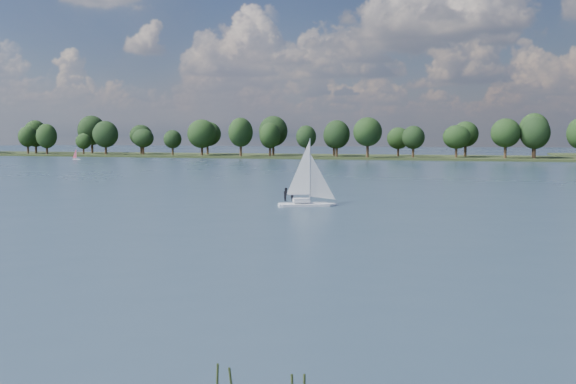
% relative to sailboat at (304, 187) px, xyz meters
% --- Properties ---
extents(ground, '(700.00, 700.00, 0.00)m').
position_rel_sailboat_xyz_m(ground, '(-2.01, 51.00, -2.31)').
color(ground, '#233342').
rests_on(ground, ground).
extents(far_shore, '(660.00, 40.00, 1.50)m').
position_rel_sailboat_xyz_m(far_shore, '(-2.01, 163.00, -2.31)').
color(far_shore, black).
rests_on(far_shore, ground).
extents(sailboat, '(6.43, 4.22, 8.26)m').
position_rel_sailboat_xyz_m(sailboat, '(0.00, 0.00, 0.00)').
color(sailboat, silver).
rests_on(sailboat, ground).
extents(dinghy_pink, '(2.80, 1.71, 4.18)m').
position_rel_sailboat_xyz_m(dinghy_pink, '(-112.86, 118.70, -1.32)').
color(dinghy_pink, white).
rests_on(dinghy_pink, ground).
extents(treeline, '(562.54, 74.58, 18.83)m').
position_rel_sailboat_xyz_m(treeline, '(1.90, 159.48, 5.77)').
color(treeline, black).
rests_on(treeline, ground).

